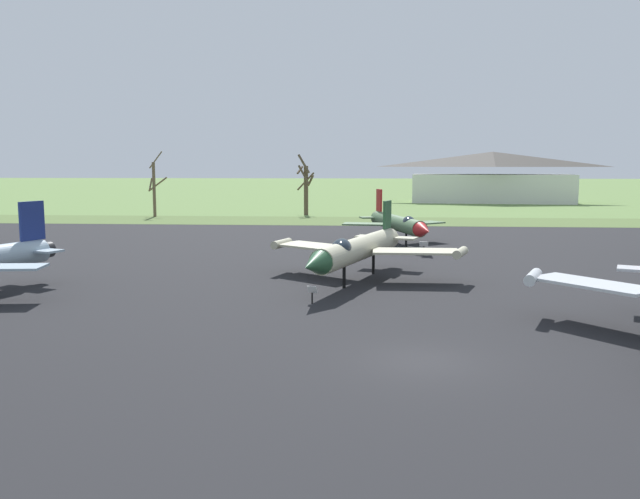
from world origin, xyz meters
The scene contains 10 objects.
ground_plane centered at (0.00, 0.00, 0.00)m, with size 600.00×600.00×0.00m, color #607F42.
asphalt_apron centered at (0.00, 18.32, 0.03)m, with size 88.55×61.06×0.05m, color black.
grass_verge_strip centered at (0.00, 54.85, 0.03)m, with size 148.55×12.00×0.06m, color #536A36.
jet_fighter_front_right centered at (-2.50, 14.79, 1.92)m, with size 11.46×13.60×4.32m.
info_placard_front_right centered at (-4.50, 8.89, 0.54)m, with size 0.49×0.31×0.90m.
jet_fighter_rear_left centered at (0.55, 32.23, 1.84)m, with size 8.69×13.07×4.41m.
info_placard_rear_left centered at (2.08, 25.57, 0.72)m, with size 0.62×0.20×1.12m.
bare_tree_far_left centered at (-28.99, 59.65, 3.75)m, with size 2.60×1.92×8.29m.
bare_tree_left_of_center centered at (-10.25, 64.47, 3.88)m, with size 2.45×2.45×7.96m.
visitor_building centered at (19.35, 95.09, 4.33)m, with size 29.26×11.44×8.83m.
Camera 1 is at (-1.81, -21.43, 6.57)m, focal length 36.77 mm.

